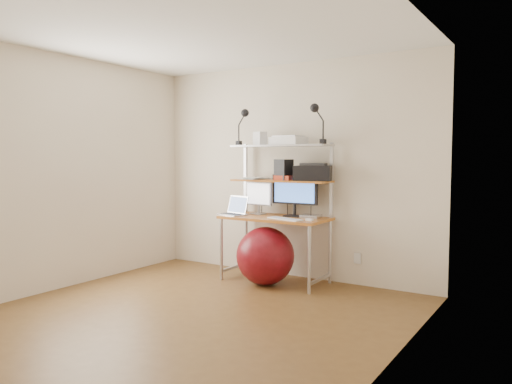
# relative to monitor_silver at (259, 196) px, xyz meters

# --- Properties ---
(room) EXTENTS (3.60, 3.60, 3.60)m
(room) POSITION_rel_monitor_silver_xyz_m (0.29, -1.56, 0.30)
(room) COLOR brown
(room) RESTS_ON ground
(computer_desk) EXTENTS (1.20, 0.60, 1.57)m
(computer_desk) POSITION_rel_monitor_silver_xyz_m (0.29, -0.05, 0.00)
(computer_desk) COLOR #B06922
(computer_desk) RESTS_ON ground
(desktop) EXTENTS (1.20, 0.60, 0.00)m
(desktop) POSITION_rel_monitor_silver_xyz_m (0.29, -0.12, -0.21)
(desktop) COLOR #B06922
(desktop) RESTS_ON computer_desk
(mid_shelf) EXTENTS (1.18, 0.34, 0.00)m
(mid_shelf) POSITION_rel_monitor_silver_xyz_m (0.29, 0.01, 0.20)
(mid_shelf) COLOR #B06922
(mid_shelf) RESTS_ON computer_desk
(top_shelf) EXTENTS (1.18, 0.34, 0.00)m
(top_shelf) POSITION_rel_monitor_silver_xyz_m (0.29, 0.01, 0.60)
(top_shelf) COLOR #B2B2B7
(top_shelf) RESTS_ON computer_desk
(floor) EXTENTS (3.60, 3.60, 0.00)m
(floor) POSITION_rel_monitor_silver_xyz_m (0.29, -1.56, -0.95)
(floor) COLOR brown
(floor) RESTS_ON ground
(wall_outlet) EXTENTS (0.08, 0.01, 0.12)m
(wall_outlet) POSITION_rel_monitor_silver_xyz_m (1.14, 0.23, -0.65)
(wall_outlet) COLOR silver
(wall_outlet) RESTS_ON room
(monitor_silver) EXTENTS (0.36, 0.14, 0.40)m
(monitor_silver) POSITION_rel_monitor_silver_xyz_m (0.00, 0.00, 0.00)
(monitor_silver) COLOR #B2B1B6
(monitor_silver) RESTS_ON desktop
(monitor_black) EXTENTS (0.56, 0.16, 0.56)m
(monitor_black) POSITION_rel_monitor_silver_xyz_m (0.46, 0.03, 0.07)
(monitor_black) COLOR black
(monitor_black) RESTS_ON desktop
(laptop) EXTENTS (0.37, 0.33, 0.28)m
(laptop) POSITION_rel_monitor_silver_xyz_m (-0.19, -0.21, -0.17)
(laptop) COLOR silver
(laptop) RESTS_ON desktop
(keyboard) EXTENTS (0.45, 0.24, 0.01)m
(keyboard) POSITION_rel_monitor_silver_xyz_m (0.51, -0.28, -0.21)
(keyboard) COLOR silver
(keyboard) RESTS_ON desktop
(mouse) EXTENTS (0.08, 0.06, 0.02)m
(mouse) POSITION_rel_monitor_silver_xyz_m (0.78, -0.23, -0.20)
(mouse) COLOR silver
(mouse) RESTS_ON desktop
(mac_mini) EXTENTS (0.22, 0.22, 0.04)m
(mac_mini) POSITION_rel_monitor_silver_xyz_m (0.69, -0.03, -0.19)
(mac_mini) COLOR silver
(mac_mini) RESTS_ON desktop
(phone) EXTENTS (0.07, 0.12, 0.01)m
(phone) POSITION_rel_monitor_silver_xyz_m (0.34, -0.22, -0.21)
(phone) COLOR black
(phone) RESTS_ON desktop
(printer) EXTENTS (0.46, 0.37, 0.19)m
(printer) POSITION_rel_monitor_silver_xyz_m (0.69, 0.05, 0.29)
(printer) COLOR black
(printer) RESTS_ON mid_shelf
(nas_cube) EXTENTS (0.19, 0.19, 0.23)m
(nas_cube) POSITION_rel_monitor_silver_xyz_m (0.34, -0.01, 0.32)
(nas_cube) COLOR black
(nas_cube) RESTS_ON mid_shelf
(red_box) EXTENTS (0.19, 0.13, 0.05)m
(red_box) POSITION_rel_monitor_silver_xyz_m (0.36, -0.04, 0.23)
(red_box) COLOR #BA381D
(red_box) RESTS_ON mid_shelf
(scanner) EXTENTS (0.41, 0.30, 0.10)m
(scanner) POSITION_rel_monitor_silver_xyz_m (0.39, -0.00, 0.65)
(scanner) COLOR silver
(scanner) RESTS_ON top_shelf
(box_white) EXTENTS (0.16, 0.15, 0.15)m
(box_white) POSITION_rel_monitor_silver_xyz_m (0.03, -0.01, 0.68)
(box_white) COLOR silver
(box_white) RESTS_ON top_shelf
(box_grey) EXTENTS (0.10, 0.10, 0.09)m
(box_grey) POSITION_rel_monitor_silver_xyz_m (-0.01, 0.07, 0.64)
(box_grey) COLOR #2C2C2F
(box_grey) RESTS_ON top_shelf
(clip_lamp_left) EXTENTS (0.17, 0.09, 0.42)m
(clip_lamp_left) POSITION_rel_monitor_silver_xyz_m (-0.17, -0.06, 0.91)
(clip_lamp_left) COLOR black
(clip_lamp_left) RESTS_ON top_shelf
(clip_lamp_right) EXTENTS (0.17, 0.10, 0.44)m
(clip_lamp_right) POSITION_rel_monitor_silver_xyz_m (0.75, -0.03, 0.92)
(clip_lamp_right) COLOR black
(clip_lamp_right) RESTS_ON top_shelf
(exercise_ball) EXTENTS (0.64, 0.64, 0.64)m
(exercise_ball) POSITION_rel_monitor_silver_xyz_m (0.27, -0.30, -0.63)
(exercise_ball) COLOR maroon
(exercise_ball) RESTS_ON floor
(paper_stack) EXTENTS (0.38, 0.41, 0.02)m
(paper_stack) POSITION_rel_monitor_silver_xyz_m (-0.08, 0.01, 0.21)
(paper_stack) COLOR white
(paper_stack) RESTS_ON mid_shelf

